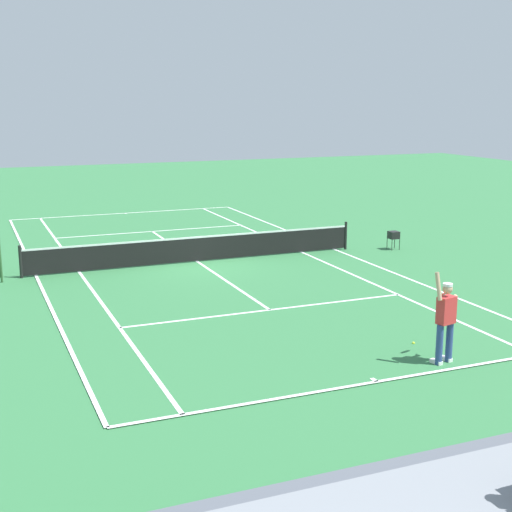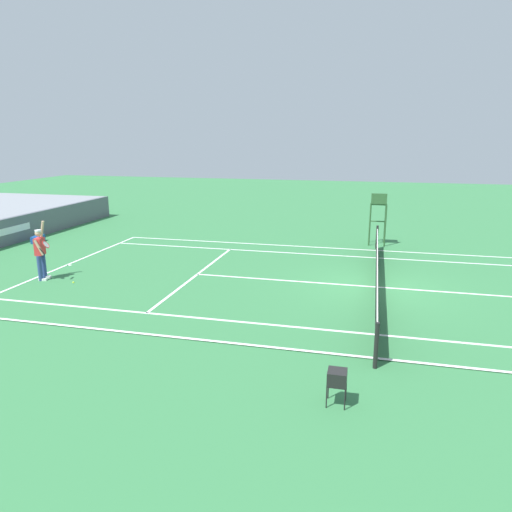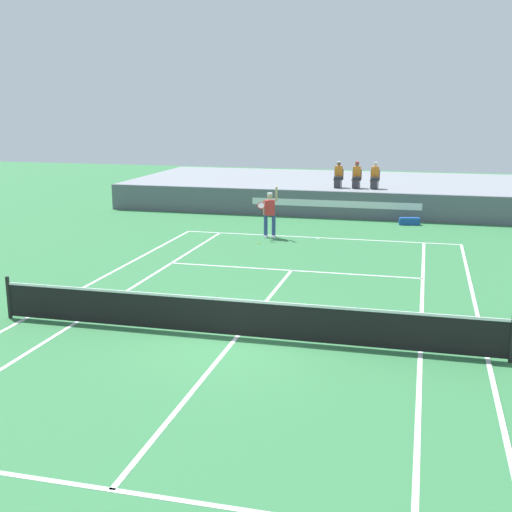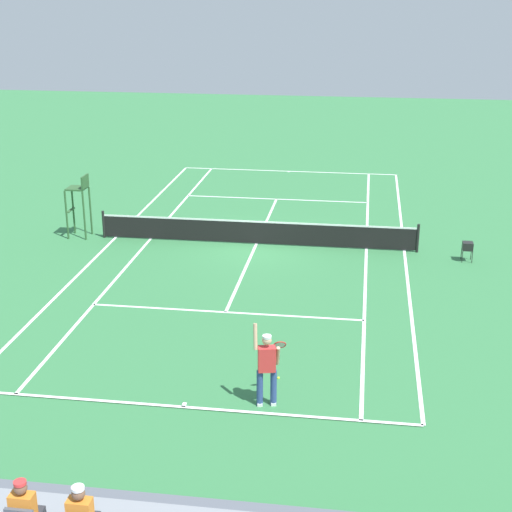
{
  "view_description": "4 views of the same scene",
  "coord_description": "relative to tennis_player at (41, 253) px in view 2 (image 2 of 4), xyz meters",
  "views": [
    {
      "loc": [
        7.5,
        23.65,
        5.66
      ],
      "look_at": [
        -0.57,
        4.03,
        1.0
      ],
      "focal_mm": 50.48,
      "sensor_mm": 36.0,
      "label": 1
    },
    {
      "loc": [
        -15.9,
        0.24,
        4.96
      ],
      "look_at": [
        -0.57,
        4.03,
        1.0
      ],
      "focal_mm": 33.51,
      "sensor_mm": 36.0,
      "label": 2
    },
    {
      "loc": [
        3.98,
        -13.91,
        5.28
      ],
      "look_at": [
        -0.57,
        4.03,
        1.0
      ],
      "focal_mm": 46.54,
      "sensor_mm": 36.0,
      "label": 3
    },
    {
      "loc": [
        -3.93,
        27.15,
        9.36
      ],
      "look_at": [
        -0.57,
        4.03,
        1.0
      ],
      "focal_mm": 54.07,
      "sensor_mm": 36.0,
      "label": 4
    }
  ],
  "objects": [
    {
      "name": "court",
      "position": [
        1.91,
        -11.5,
        -0.98
      ],
      "size": [
        11.08,
        23.88,
        0.03
      ],
      "color": "#337542",
      "rests_on": "ground"
    },
    {
      "name": "equipment_bag",
      "position": [
        5.36,
        4.38,
        -0.83
      ],
      "size": [
        0.94,
        0.49,
        0.32
      ],
      "color": "#194799",
      "rests_on": "ground"
    },
    {
      "name": "net",
      "position": [
        1.91,
        -11.5,
        -0.47
      ],
      "size": [
        11.98,
        0.1,
        1.07
      ],
      "color": "black",
      "rests_on": "ground"
    },
    {
      "name": "tennis_ball",
      "position": [
        -0.12,
        -1.29,
        -0.96
      ],
      "size": [
        0.07,
        0.07,
        0.07
      ],
      "primitive_type": "sphere",
      "color": "#D1E533",
      "rests_on": "ground"
    },
    {
      "name": "tennis_player",
      "position": [
        0.0,
        0.0,
        0.0
      ],
      "size": [
        0.74,
        0.75,
        2.08
      ],
      "color": "navy",
      "rests_on": "ground"
    },
    {
      "name": "ground_plane",
      "position": [
        1.91,
        -11.5,
        -0.99
      ],
      "size": [
        80.0,
        80.0,
        0.0
      ],
      "primitive_type": "plane",
      "color": "#337542"
    },
    {
      "name": "umpire_chair",
      "position": [
        8.75,
        -11.5,
        0.56
      ],
      "size": [
        0.77,
        0.77,
        2.44
      ],
      "color": "#2D562D",
      "rests_on": "ground"
    },
    {
      "name": "ball_hopper",
      "position": [
        -5.71,
        -10.79,
        -0.42
      ],
      "size": [
        0.36,
        0.36,
        0.7
      ],
      "color": "black",
      "rests_on": "ground"
    }
  ]
}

